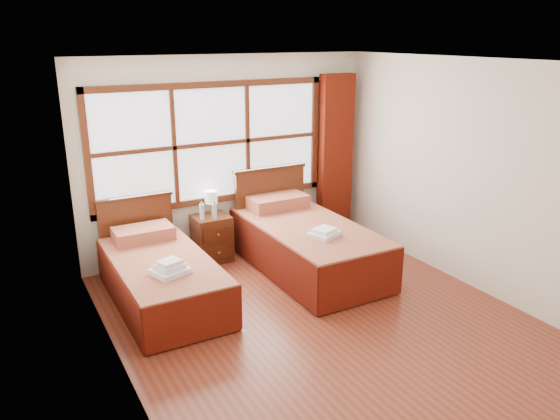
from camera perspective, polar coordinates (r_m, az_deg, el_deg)
floor at (r=5.82m, az=4.15°, el=-11.28°), size 4.50×4.50×0.00m
ceiling at (r=5.09m, az=4.83°, el=15.21°), size 4.50×4.50×0.00m
wall_back at (r=7.24m, az=-5.36°, el=5.59°), size 4.00×0.00×4.00m
wall_left at (r=4.58m, az=-17.00°, el=-2.48°), size 0.00×4.50×4.50m
wall_right at (r=6.59m, az=19.21°, el=3.44°), size 0.00×4.50×4.50m
window at (r=7.07m, az=-7.15°, el=6.89°), size 3.16×0.06×1.56m
curtain at (r=7.91m, az=5.81°, el=5.67°), size 0.50×0.16×2.30m
bed_left at (r=6.18m, az=-12.32°, el=-6.76°), size 1.00×2.02×0.97m
bed_right at (r=6.86m, az=2.66°, el=-3.44°), size 1.14×2.22×1.12m
nightstand at (r=7.15m, az=-7.11°, el=-2.96°), size 0.46×0.45×0.61m
towels_left at (r=5.66m, az=-11.44°, el=-6.00°), size 0.41×0.39×0.14m
towels_right at (r=6.35m, az=4.63°, el=-2.39°), size 0.40×0.38×0.09m
lamp at (r=7.07m, az=-7.22°, el=1.28°), size 0.16×0.16×0.31m
bottle_near at (r=6.91m, az=-8.16°, el=-0.18°), size 0.06×0.06×0.23m
bottle_far at (r=6.93m, az=-6.84°, el=-0.08°), size 0.06×0.06×0.22m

